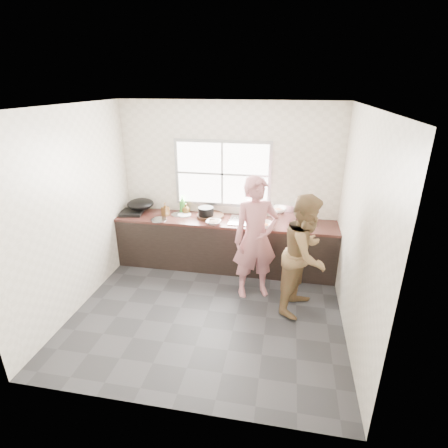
% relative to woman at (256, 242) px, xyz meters
% --- Properties ---
extents(floor, '(3.60, 3.20, 0.01)m').
position_rel_woman_xyz_m(floor, '(-0.57, -0.56, -0.84)').
color(floor, '#2A2A2C').
rests_on(floor, ground).
extents(ceiling, '(3.60, 3.20, 0.01)m').
position_rel_woman_xyz_m(ceiling, '(-0.57, -0.56, 1.87)').
color(ceiling, silver).
rests_on(ceiling, wall_back).
extents(wall_back, '(3.60, 0.01, 2.70)m').
position_rel_woman_xyz_m(wall_back, '(-0.57, 1.04, 0.51)').
color(wall_back, beige).
rests_on(wall_back, ground).
extents(wall_left, '(0.01, 3.20, 2.70)m').
position_rel_woman_xyz_m(wall_left, '(-2.38, -0.56, 0.51)').
color(wall_left, beige).
rests_on(wall_left, ground).
extents(wall_right, '(0.01, 3.20, 2.70)m').
position_rel_woman_xyz_m(wall_right, '(1.23, -0.56, 0.51)').
color(wall_right, silver).
rests_on(wall_right, ground).
extents(wall_front, '(3.60, 0.01, 2.70)m').
position_rel_woman_xyz_m(wall_front, '(-0.57, -2.17, 0.51)').
color(wall_front, silver).
rests_on(wall_front, ground).
extents(cabinet, '(3.60, 0.62, 0.82)m').
position_rel_woman_xyz_m(cabinet, '(-0.57, 0.73, -0.43)').
color(cabinet, black).
rests_on(cabinet, floor).
extents(countertop, '(3.60, 0.64, 0.04)m').
position_rel_woman_xyz_m(countertop, '(-0.57, 0.73, 0.00)').
color(countertop, '#391C17').
rests_on(countertop, cabinet).
extents(sink, '(0.55, 0.45, 0.02)m').
position_rel_woman_xyz_m(sink, '(-0.22, 0.73, 0.03)').
color(sink, silver).
rests_on(sink, countertop).
extents(faucet, '(0.02, 0.02, 0.30)m').
position_rel_woman_xyz_m(faucet, '(-0.22, 0.93, 0.17)').
color(faucet, silver).
rests_on(faucet, countertop).
extents(window_frame, '(1.60, 0.05, 1.10)m').
position_rel_woman_xyz_m(window_frame, '(-0.67, 1.03, 0.71)').
color(window_frame, '#9EA0A5').
rests_on(window_frame, wall_back).
extents(window_glazing, '(1.50, 0.01, 1.00)m').
position_rel_woman_xyz_m(window_glazing, '(-0.67, 1.00, 0.71)').
color(window_glazing, white).
rests_on(window_glazing, window_frame).
extents(woman, '(0.72, 0.60, 1.68)m').
position_rel_woman_xyz_m(woman, '(0.00, 0.00, 0.00)').
color(woman, '#C2747A').
rests_on(woman, floor).
extents(person_side, '(0.88, 0.98, 1.65)m').
position_rel_woman_xyz_m(person_side, '(0.69, -0.23, -0.01)').
color(person_side, brown).
rests_on(person_side, floor).
extents(cutting_board, '(0.49, 0.49, 0.05)m').
position_rel_woman_xyz_m(cutting_board, '(-0.84, 0.81, 0.04)').
color(cutting_board, black).
rests_on(cutting_board, countertop).
extents(cleaver, '(0.21, 0.19, 0.01)m').
position_rel_woman_xyz_m(cleaver, '(-0.89, 0.80, 0.06)').
color(cleaver, silver).
rests_on(cleaver, cutting_board).
extents(bowl_mince, '(0.25, 0.25, 0.06)m').
position_rel_woman_xyz_m(bowl_mince, '(-0.72, 0.52, 0.05)').
color(bowl_mince, white).
rests_on(bowl_mince, countertop).
extents(bowl_crabs, '(0.25, 0.25, 0.07)m').
position_rel_woman_xyz_m(bowl_crabs, '(0.08, 0.52, 0.05)').
color(bowl_crabs, white).
rests_on(bowl_crabs, countertop).
extents(bowl_held, '(0.25, 0.25, 0.07)m').
position_rel_woman_xyz_m(bowl_held, '(-0.05, 0.66, 0.05)').
color(bowl_held, silver).
rests_on(bowl_held, countertop).
extents(black_pot, '(0.30, 0.30, 0.18)m').
position_rel_woman_xyz_m(black_pot, '(-0.90, 0.76, 0.11)').
color(black_pot, black).
rests_on(black_pot, countertop).
extents(plate_food, '(0.29, 0.29, 0.02)m').
position_rel_woman_xyz_m(plate_food, '(-1.28, 0.80, 0.03)').
color(plate_food, silver).
rests_on(plate_food, countertop).
extents(bottle_green, '(0.14, 0.14, 0.29)m').
position_rel_woman_xyz_m(bottle_green, '(-1.36, 0.96, 0.17)').
color(bottle_green, '#388D2E').
rests_on(bottle_green, countertop).
extents(bottle_brown_tall, '(0.12, 0.12, 0.21)m').
position_rel_woman_xyz_m(bottle_brown_tall, '(-1.59, 0.74, 0.12)').
color(bottle_brown_tall, '#462B11').
rests_on(bottle_brown_tall, countertop).
extents(bottle_brown_short, '(0.16, 0.16, 0.16)m').
position_rel_woman_xyz_m(bottle_brown_short, '(-1.28, 0.91, 0.10)').
color(bottle_brown_short, '#4B3412').
rests_on(bottle_brown_short, countertop).
extents(glass_jar, '(0.08, 0.08, 0.11)m').
position_rel_woman_xyz_m(glass_jar, '(-1.59, 0.76, 0.08)').
color(glass_jar, silver).
rests_on(glass_jar, countertop).
extents(burner, '(0.42, 0.42, 0.05)m').
position_rel_woman_xyz_m(burner, '(-2.19, 0.71, 0.05)').
color(burner, black).
rests_on(burner, countertop).
extents(wok, '(0.58, 0.58, 0.17)m').
position_rel_woman_xyz_m(wok, '(-2.07, 0.83, 0.17)').
color(wok, black).
rests_on(wok, burner).
extents(dish_rack, '(0.42, 0.34, 0.28)m').
position_rel_woman_xyz_m(dish_rack, '(0.41, 0.96, 0.16)').
color(dish_rack, white).
rests_on(dish_rack, countertop).
extents(pot_lid_left, '(0.32, 0.32, 0.01)m').
position_rel_woman_xyz_m(pot_lid_left, '(-1.63, 0.52, 0.03)').
color(pot_lid_left, '#AFB1B6').
rests_on(pot_lid_left, countertop).
extents(pot_lid_right, '(0.25, 0.25, 0.01)m').
position_rel_woman_xyz_m(pot_lid_right, '(-1.39, 0.81, 0.03)').
color(pot_lid_right, '#BBBCC2').
rests_on(pot_lid_right, countertop).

